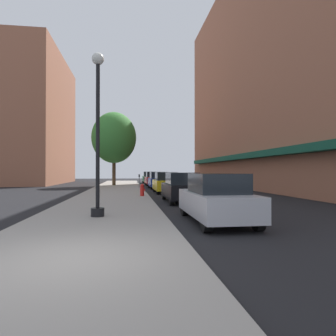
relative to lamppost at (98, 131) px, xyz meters
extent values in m
plane|color=black|center=(4.05, 12.91, -3.20)|extent=(90.00, 90.00, 0.00)
cube|color=gray|center=(0.05, 13.91, -3.14)|extent=(4.80, 50.00, 0.12)
cube|color=#9E6047|center=(15.05, 16.91, 8.56)|extent=(6.00, 40.00, 23.52)
cube|color=#144C38|center=(11.70, 16.91, -0.10)|extent=(0.90, 34.00, 0.50)
cube|color=#9E6047|center=(-10.95, 31.91, 5.62)|extent=(6.00, 18.00, 17.64)
cube|color=#144C38|center=(-14.30, 31.91, -0.10)|extent=(0.90, 15.30, 0.50)
cylinder|color=black|center=(0.00, 0.00, -2.93)|extent=(0.48, 0.48, 0.30)
cylinder|color=black|center=(0.00, 0.00, -0.18)|extent=(0.14, 0.14, 5.20)
sphere|color=silver|center=(0.00, 0.00, 2.60)|extent=(0.44, 0.44, 0.44)
cylinder|color=red|center=(1.98, 8.33, -2.77)|extent=(0.26, 0.26, 0.62)
sphere|color=red|center=(1.98, 8.33, -2.41)|extent=(0.24, 0.24, 0.24)
cylinder|color=red|center=(2.12, 8.33, -2.68)|extent=(0.12, 0.10, 0.10)
cylinder|color=slate|center=(2.10, 16.69, -2.56)|extent=(0.06, 0.06, 1.05)
cube|color=#33383D|center=(2.10, 16.69, -1.90)|extent=(0.14, 0.09, 0.26)
cylinder|color=#4C3823|center=(-0.56, 23.62, -1.30)|extent=(0.40, 0.40, 3.57)
ellipsoid|color=#387F33|center=(-0.56, 23.62, 2.41)|extent=(5.13, 5.13, 5.90)
cylinder|color=black|center=(3.27, 0.51, -2.88)|extent=(0.22, 0.64, 0.64)
cylinder|color=black|center=(4.83, 0.51, -2.88)|extent=(0.22, 0.64, 0.64)
cylinder|color=black|center=(3.27, -2.69, -2.88)|extent=(0.22, 0.64, 0.64)
cylinder|color=black|center=(4.83, -2.69, -2.88)|extent=(0.22, 0.64, 0.64)
cube|color=#B2B2BA|center=(4.05, -1.09, -2.56)|extent=(1.80, 4.30, 0.76)
cube|color=black|center=(4.05, -1.24, -1.86)|extent=(1.56, 2.20, 0.64)
cylinder|color=black|center=(3.27, 7.07, -2.88)|extent=(0.22, 0.64, 0.64)
cylinder|color=black|center=(4.83, 7.07, -2.88)|extent=(0.22, 0.64, 0.64)
cylinder|color=black|center=(3.27, 3.87, -2.88)|extent=(0.22, 0.64, 0.64)
cylinder|color=black|center=(4.83, 3.87, -2.88)|extent=(0.22, 0.64, 0.64)
cube|color=black|center=(4.05, 5.47, -2.56)|extent=(1.80, 4.30, 0.76)
cube|color=black|center=(4.05, 5.32, -1.86)|extent=(1.56, 2.20, 0.64)
cylinder|color=black|center=(3.27, 14.06, -2.88)|extent=(0.22, 0.64, 0.64)
cylinder|color=black|center=(4.83, 14.06, -2.88)|extent=(0.22, 0.64, 0.64)
cylinder|color=black|center=(3.27, 10.86, -2.88)|extent=(0.22, 0.64, 0.64)
cylinder|color=black|center=(4.83, 10.86, -2.88)|extent=(0.22, 0.64, 0.64)
cube|color=gold|center=(4.05, 12.46, -2.56)|extent=(1.80, 4.30, 0.76)
cube|color=black|center=(4.05, 12.31, -1.86)|extent=(1.56, 2.20, 0.64)
cylinder|color=black|center=(3.27, 20.00, -2.88)|extent=(0.22, 0.64, 0.64)
cylinder|color=black|center=(4.83, 20.00, -2.88)|extent=(0.22, 0.64, 0.64)
cylinder|color=black|center=(3.27, 16.80, -2.88)|extent=(0.22, 0.64, 0.64)
cylinder|color=black|center=(4.83, 16.80, -2.88)|extent=(0.22, 0.64, 0.64)
cube|color=#1E389E|center=(4.05, 18.40, -2.56)|extent=(1.80, 4.30, 0.76)
cube|color=black|center=(4.05, 18.25, -1.86)|extent=(1.56, 2.20, 0.64)
cylinder|color=black|center=(3.27, 26.40, -2.88)|extent=(0.22, 0.64, 0.64)
cylinder|color=black|center=(4.83, 26.40, -2.88)|extent=(0.22, 0.64, 0.64)
cylinder|color=black|center=(3.27, 23.20, -2.88)|extent=(0.22, 0.64, 0.64)
cylinder|color=black|center=(4.83, 23.20, -2.88)|extent=(0.22, 0.64, 0.64)
cube|color=red|center=(4.05, 24.80, -2.56)|extent=(1.80, 4.30, 0.76)
cube|color=black|center=(4.05, 24.65, -1.86)|extent=(1.56, 2.20, 0.64)
cylinder|color=black|center=(3.27, 33.05, -2.88)|extent=(0.22, 0.64, 0.64)
cylinder|color=black|center=(4.83, 33.05, -2.88)|extent=(0.22, 0.64, 0.64)
cylinder|color=black|center=(3.27, 29.85, -2.88)|extent=(0.22, 0.64, 0.64)
cylinder|color=black|center=(4.83, 29.85, -2.88)|extent=(0.22, 0.64, 0.64)
cube|color=#196638|center=(4.05, 31.45, -2.56)|extent=(1.80, 4.30, 0.76)
cube|color=black|center=(4.05, 31.30, -1.86)|extent=(1.56, 2.20, 0.64)
camera|label=1|loc=(1.10, -10.74, -1.45)|focal=31.26mm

